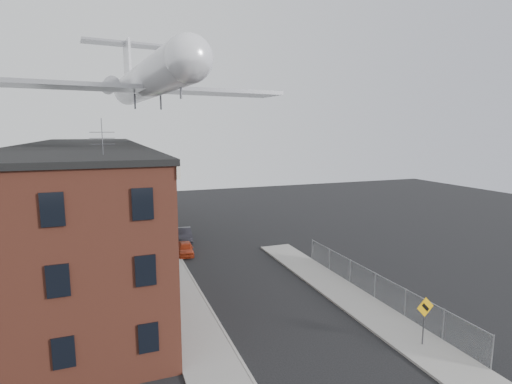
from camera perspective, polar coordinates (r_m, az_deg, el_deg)
ground at (r=22.49m, az=9.39°, el=-22.19°), size 120.00×120.00×0.00m
sidewalk_left at (r=42.42m, az=-14.00°, el=-7.19°), size 3.00×62.00×0.12m
sidewalk_right at (r=29.64m, az=12.95°, el=-14.23°), size 3.00×26.00×0.12m
curb_left at (r=42.59m, az=-12.05°, el=-7.04°), size 0.15×62.00×0.14m
curb_right at (r=28.91m, az=10.47°, el=-14.74°), size 0.15×26.00×0.14m
corner_building at (r=24.55m, az=-25.00°, el=-7.11°), size 10.31×12.30×12.15m
row_house_a at (r=33.79m, az=-23.76°, el=-2.91°), size 11.98×7.00×10.30m
row_house_b at (r=40.67m, az=-23.26°, el=-1.01°), size 11.98×7.00×10.30m
row_house_c at (r=47.59m, az=-22.90°, el=0.34°), size 11.98×7.00×10.30m
row_house_d at (r=54.53m, az=-22.63°, el=1.35°), size 11.98×7.00×10.30m
row_house_e at (r=61.48m, az=-22.42°, el=2.13°), size 11.98×7.00×10.30m
chainlink_fence at (r=29.36m, az=16.62°, el=-12.64°), size 0.06×18.06×1.90m
warning_sign at (r=23.98m, az=22.95°, el=-15.69°), size 1.10×0.11×2.80m
utility_pole at (r=35.54m, az=-13.30°, el=-2.59°), size 1.80×0.26×9.00m
street_tree at (r=45.49m, az=-14.45°, el=-1.74°), size 3.22×3.20×5.20m
car_near at (r=38.32m, az=-10.06°, el=-7.94°), size 1.81×3.67×1.20m
car_mid at (r=42.94m, az=-10.21°, el=-6.02°), size 1.78×4.20×1.35m
car_far at (r=48.62m, az=-12.67°, el=-4.49°), size 1.77×3.95×1.12m
airplane at (r=39.71m, az=-15.18°, el=15.20°), size 24.43×27.90×8.04m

